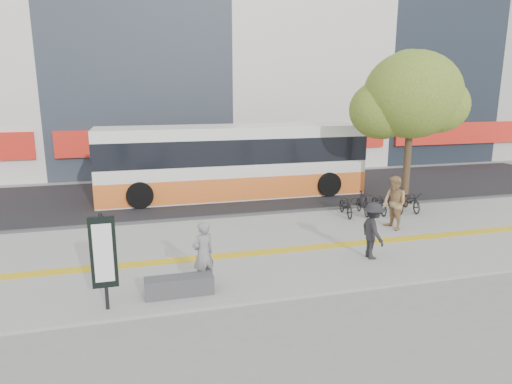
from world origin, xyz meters
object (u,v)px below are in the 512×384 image
object	(u,v)px
bench	(179,286)
pedestrian_dark	(373,231)
signboard	(103,254)
pedestrian_tan	(394,203)
bus	(233,163)
street_tree	(410,97)
seated_woman	(203,254)

from	to	relation	value
bench	pedestrian_dark	size ratio (longest dim) A/B	0.98
bench	signboard	size ratio (longest dim) A/B	0.73
pedestrian_dark	signboard	bearing A→B (deg)	102.43
pedestrian_dark	pedestrian_tan	bearing A→B (deg)	-40.21
signboard	bus	distance (m)	11.18
bench	street_tree	size ratio (longest dim) A/B	0.25
bench	signboard	xyz separation A→B (m)	(-1.60, -0.31, 1.06)
bus	pedestrian_dark	distance (m)	9.02
signboard	street_tree	world-z (taller)	street_tree
signboard	seated_woman	xyz separation A→B (m)	(2.23, 0.66, -0.46)
seated_woman	pedestrian_dark	world-z (taller)	seated_woman
pedestrian_tan	signboard	bearing A→B (deg)	-75.49
pedestrian_tan	street_tree	bearing A→B (deg)	136.00
signboard	bus	bearing A→B (deg)	63.47
signboard	pedestrian_tan	world-z (taller)	signboard
bus	pedestrian_tan	xyz separation A→B (m)	(4.24, -6.47, -0.54)
street_tree	pedestrian_dark	size ratio (longest dim) A/B	3.86
street_tree	bus	distance (m)	7.94
signboard	seated_woman	world-z (taller)	signboard
street_tree	pedestrian_dark	bearing A→B (deg)	-129.86
bench	pedestrian_tan	distance (m)	8.32
signboard	seated_woman	size ratio (longest dim) A/B	1.33
street_tree	pedestrian_dark	xyz separation A→B (m)	(-4.22, -5.05, -3.62)
seated_woman	street_tree	bearing A→B (deg)	-173.31
bench	seated_woman	xyz separation A→B (m)	(0.63, 0.35, 0.60)
signboard	pedestrian_dark	world-z (taller)	signboard
bench	bus	bearing A→B (deg)	70.71
bench	seated_woman	size ratio (longest dim) A/B	0.97
bus	pedestrian_tan	size ratio (longest dim) A/B	6.41
signboard	pedestrian_dark	xyz separation A→B (m)	(7.16, 1.28, -0.47)
signboard	street_tree	xyz separation A→B (m)	(11.38, 6.33, 3.15)
street_tree	bus	world-z (taller)	street_tree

